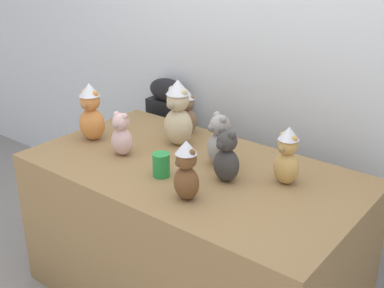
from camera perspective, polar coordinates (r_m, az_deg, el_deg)
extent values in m
cube|color=silver|center=(2.72, 9.36, 12.80)|extent=(7.00, 0.08, 2.60)
cube|color=olive|center=(2.52, 0.00, -10.49)|extent=(1.60, 0.89, 0.76)
cube|color=black|center=(3.26, -2.66, -1.74)|extent=(0.28, 0.13, 0.81)
ellipsoid|color=black|center=(3.09, -2.82, 6.21)|extent=(0.28, 0.13, 0.15)
ellipsoid|color=#7F6047|center=(2.72, -0.59, 2.74)|extent=(0.14, 0.13, 0.14)
sphere|color=#7F6047|center=(2.69, -0.60, 4.83)|extent=(0.08, 0.08, 0.08)
sphere|color=#7F6047|center=(2.69, -1.13, 5.56)|extent=(0.03, 0.03, 0.03)
sphere|color=#7F6047|center=(2.67, -0.08, 5.44)|extent=(0.03, 0.03, 0.03)
sphere|color=brown|center=(2.66, -0.88, 4.45)|extent=(0.04, 0.04, 0.04)
cone|color=silver|center=(2.67, -0.61, 5.86)|extent=(0.09, 0.09, 0.05)
ellipsoid|color=tan|center=(2.20, 10.88, -2.71)|extent=(0.14, 0.12, 0.15)
sphere|color=tan|center=(2.15, 11.09, -0.07)|extent=(0.09, 0.09, 0.09)
sphere|color=tan|center=(2.15, 10.60, 1.01)|extent=(0.03, 0.03, 0.03)
sphere|color=tan|center=(2.12, 11.73, 0.57)|extent=(0.03, 0.03, 0.03)
sphere|color=olive|center=(2.13, 10.42, -0.52)|extent=(0.04, 0.04, 0.04)
cone|color=silver|center=(2.13, 11.20, 1.26)|extent=(0.09, 0.09, 0.06)
ellipsoid|color=#CCB78E|center=(2.55, -1.60, 2.02)|extent=(0.16, 0.14, 0.20)
sphere|color=#CCB78E|center=(2.51, -1.64, 5.12)|extent=(0.12, 0.12, 0.12)
sphere|color=#CCB78E|center=(2.52, -2.27, 6.28)|extent=(0.04, 0.04, 0.04)
sphere|color=#CCB78E|center=(2.47, -1.02, 5.96)|extent=(0.04, 0.04, 0.04)
sphere|color=#9D8E71|center=(2.47, -2.42, 4.61)|extent=(0.05, 0.05, 0.05)
cone|color=silver|center=(2.49, -1.66, 6.67)|extent=(0.12, 0.12, 0.08)
ellipsoid|color=gray|center=(2.33, 3.18, -0.54)|extent=(0.17, 0.16, 0.16)
sphere|color=gray|center=(2.29, 3.25, 2.23)|extent=(0.10, 0.10, 0.10)
sphere|color=gray|center=(2.30, 2.92, 3.36)|extent=(0.04, 0.04, 0.04)
sphere|color=gray|center=(2.25, 3.62, 2.89)|extent=(0.04, 0.04, 0.04)
sphere|color=slate|center=(2.27, 2.31, 1.87)|extent=(0.04, 0.04, 0.04)
ellipsoid|color=brown|center=(2.03, -0.57, -4.48)|extent=(0.14, 0.13, 0.15)
sphere|color=brown|center=(1.99, -0.58, -1.71)|extent=(0.09, 0.09, 0.09)
sphere|color=brown|center=(1.99, -1.03, -0.55)|extent=(0.03, 0.03, 0.03)
sphere|color=brown|center=(1.95, -0.13, -1.07)|extent=(0.03, 0.03, 0.03)
sphere|color=brown|center=(1.97, -1.47, -2.18)|extent=(0.04, 0.04, 0.04)
cone|color=silver|center=(1.97, -0.59, -0.32)|extent=(0.09, 0.09, 0.06)
ellipsoid|color=beige|center=(2.46, -8.12, 0.30)|extent=(0.12, 0.10, 0.14)
sphere|color=beige|center=(2.43, -8.26, 2.58)|extent=(0.08, 0.08, 0.08)
sphere|color=beige|center=(2.43, -8.76, 3.44)|extent=(0.03, 0.03, 0.03)
sphere|color=beige|center=(2.40, -7.84, 3.20)|extent=(0.03, 0.03, 0.03)
sphere|color=#A88783|center=(2.40, -8.83, 2.16)|extent=(0.04, 0.04, 0.04)
ellipsoid|color=#D17F3D|center=(2.67, -11.53, 2.28)|extent=(0.16, 0.15, 0.17)
sphere|color=#D17F3D|center=(2.63, -11.75, 4.91)|extent=(0.10, 0.10, 0.10)
sphere|color=#D17F3D|center=(2.64, -12.39, 5.84)|extent=(0.04, 0.04, 0.04)
sphere|color=#D17F3D|center=(2.60, -11.24, 5.68)|extent=(0.04, 0.04, 0.04)
sphere|color=#A06536|center=(2.60, -12.32, 4.43)|extent=(0.04, 0.04, 0.04)
cone|color=silver|center=(2.61, -11.86, 6.22)|extent=(0.11, 0.11, 0.07)
ellipsoid|color=#383533|center=(2.18, 4.00, -2.44)|extent=(0.14, 0.12, 0.15)
sphere|color=#383533|center=(2.14, 4.08, 0.31)|extent=(0.09, 0.09, 0.09)
sphere|color=#383533|center=(2.14, 3.56, 1.41)|extent=(0.03, 0.03, 0.03)
sphere|color=#383533|center=(2.10, 4.67, 0.99)|extent=(0.03, 0.03, 0.03)
sphere|color=#32302E|center=(2.11, 3.34, -0.17)|extent=(0.04, 0.04, 0.04)
cylinder|color=#238C3D|center=(2.23, -3.60, -2.42)|extent=(0.08, 0.08, 0.11)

